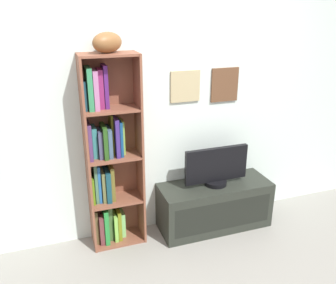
% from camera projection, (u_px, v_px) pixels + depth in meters
% --- Properties ---
extents(back_wall, '(4.80, 0.08, 2.43)m').
position_uv_depth(back_wall, '(151.00, 110.00, 3.25)').
color(back_wall, silver).
rests_on(back_wall, ground).
extents(bookshelf, '(0.48, 0.27, 1.76)m').
position_uv_depth(bookshelf, '(108.00, 161.00, 3.14)').
color(bookshelf, brown).
rests_on(bookshelf, ground).
extents(football, '(0.32, 0.28, 0.16)m').
position_uv_depth(football, '(107.00, 42.00, 2.76)').
color(football, brown).
rests_on(football, bookshelf).
extents(tv_stand, '(1.11, 0.42, 0.47)m').
position_uv_depth(tv_stand, '(214.00, 205.00, 3.56)').
color(tv_stand, '#262A23').
rests_on(tv_stand, ground).
extents(television, '(0.64, 0.22, 0.38)m').
position_uv_depth(television, '(216.00, 167.00, 3.41)').
color(television, black).
rests_on(television, tv_stand).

